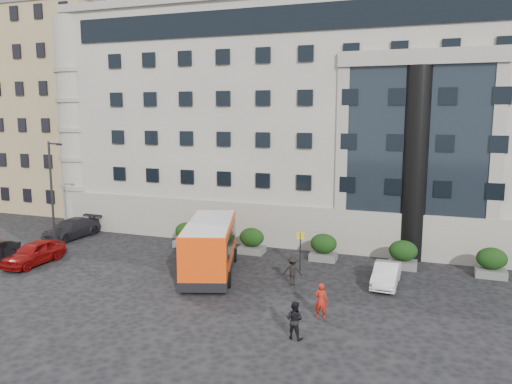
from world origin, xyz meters
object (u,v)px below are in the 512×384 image
(hedge_b, at_px, (252,240))
(white_taxi, at_px, (386,274))
(minibus, at_px, (210,245))
(red_truck, at_px, (111,196))
(hedge_d, at_px, (403,254))
(street_lamp, at_px, (52,193))
(hedge_e, at_px, (492,262))
(parked_car_c, at_px, (71,229))
(parked_car_a, at_px, (34,253))
(parked_car_d, at_px, (108,207))
(pedestrian_b, at_px, (294,320))
(hedge_c, at_px, (324,247))
(bus_stop_sign, at_px, (300,245))
(pedestrian_c, at_px, (293,271))
(pedestrian_a, at_px, (321,301))
(hedge_a, at_px, (187,235))

(hedge_b, relative_size, white_taxi, 0.47)
(minibus, height_order, red_truck, minibus)
(hedge_d, bearing_deg, street_lamp, -168.47)
(hedge_e, height_order, parked_car_c, hedge_e)
(minibus, height_order, white_taxi, minibus)
(parked_car_a, xyz_separation_m, parked_car_d, (-5.50, 15.53, -0.06))
(minibus, distance_m, parked_car_a, 12.05)
(parked_car_c, relative_size, pedestrian_b, 3.03)
(hedge_c, bearing_deg, pedestrian_b, -83.96)
(hedge_b, relative_size, bus_stop_sign, 0.73)
(red_truck, bearing_deg, hedge_d, -22.92)
(pedestrian_b, bearing_deg, red_truck, -30.00)
(bus_stop_sign, height_order, pedestrian_c, bus_stop_sign)
(parked_car_a, xyz_separation_m, pedestrian_a, (19.83, -2.29, 0.12))
(hedge_c, distance_m, hedge_e, 10.40)
(parked_car_c, bearing_deg, parked_car_d, 113.77)
(hedge_a, xyz_separation_m, hedge_b, (5.20, 0.00, 0.00))
(hedge_e, height_order, pedestrian_b, hedge_e)
(parked_car_a, bearing_deg, parked_car_d, 109.98)
(parked_car_d, bearing_deg, red_truck, 119.94)
(hedge_a, bearing_deg, white_taxi, -13.81)
(hedge_d, distance_m, minibus, 12.44)
(hedge_e, relative_size, parked_car_c, 0.35)
(parked_car_a, height_order, pedestrian_c, pedestrian_c)
(hedge_e, bearing_deg, pedestrian_b, -126.83)
(parked_car_c, height_order, pedestrian_a, pedestrian_a)
(street_lamp, height_order, parked_car_d, street_lamp)
(red_truck, xyz_separation_m, parked_car_c, (3.60, -10.32, -0.84))
(hedge_e, distance_m, parked_car_d, 34.78)
(hedge_c, xyz_separation_m, parked_car_c, (-20.34, -0.78, -0.17))
(white_taxi, bearing_deg, red_truck, 156.47)
(parked_car_d, bearing_deg, pedestrian_b, -31.50)
(bus_stop_sign, bearing_deg, parked_car_c, 174.07)
(parked_car_d, bearing_deg, parked_car_a, -62.47)
(hedge_e, height_order, red_truck, red_truck)
(hedge_b, bearing_deg, minibus, -99.98)
(hedge_b, height_order, red_truck, red_truck)
(red_truck, xyz_separation_m, parked_car_a, (6.04, -16.86, -0.83))
(hedge_b, xyz_separation_m, bus_stop_sign, (4.30, -2.80, 0.80))
(minibus, distance_m, parked_car_d, 21.86)
(white_taxi, bearing_deg, street_lamp, -175.78)
(hedge_b, bearing_deg, pedestrian_b, -61.93)
(hedge_a, distance_m, hedge_b, 5.20)
(bus_stop_sign, relative_size, red_truck, 0.42)
(pedestrian_b, bearing_deg, parked_car_d, -28.82)
(hedge_c, bearing_deg, white_taxi, -39.19)
(hedge_c, height_order, white_taxi, hedge_c)
(hedge_b, relative_size, hedge_d, 1.00)
(hedge_d, bearing_deg, parked_car_a, -162.39)
(white_taxi, bearing_deg, bus_stop_sign, 172.29)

